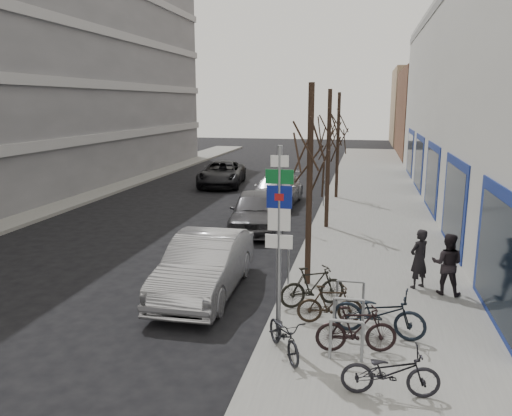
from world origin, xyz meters
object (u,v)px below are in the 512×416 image
at_px(bike_near_right, 356,329).
at_px(parked_car_mid, 255,211).
at_px(bike_mid_curb, 379,309).
at_px(parked_car_front, 205,265).
at_px(meter_back, 324,190).
at_px(meter_front, 289,261).
at_px(pedestrian_near, 419,259).
at_px(tree_far, 339,120).
at_px(bike_far_curb, 391,368).
at_px(bike_near_left, 284,332).
at_px(tree_mid, 329,126).
at_px(highway_sign_pole, 279,234).
at_px(meter_mid, 311,215).
at_px(lane_car, 222,174).
at_px(bike_far_inner, 330,304).
at_px(tree_near, 310,138).
at_px(pedestrian_far, 447,264).
at_px(bike_rack, 348,312).
at_px(parked_car_back, 277,190).
at_px(bike_mid_inner, 313,286).

distance_m(bike_near_right, parked_car_mid, 10.45).
height_order(bike_mid_curb, parked_car_front, parked_car_front).
bearing_deg(meter_back, meter_front, -90.00).
distance_m(bike_mid_curb, pedestrian_near, 3.29).
distance_m(tree_far, bike_mid_curb, 16.25).
relative_size(parked_car_mid, pedestrian_near, 2.85).
distance_m(tree_far, bike_far_curb, 18.46).
distance_m(meter_front, bike_near_left, 3.56).
relative_size(tree_mid, bike_mid_curb, 2.81).
xyz_separation_m(highway_sign_pole, meter_mid, (-0.25, 8.51, -1.54)).
distance_m(parked_car_mid, lane_car, 10.96).
height_order(bike_far_inner, pedestrian_near, pedestrian_near).
height_order(bike_far_curb, parked_car_mid, parked_car_mid).
relative_size(lane_car, pedestrian_near, 3.32).
distance_m(tree_far, lane_car, 8.42).
height_order(tree_near, meter_mid, tree_near).
bearing_deg(bike_far_inner, tree_far, -8.10).
height_order(tree_near, pedestrian_far, tree_near).
distance_m(bike_rack, meter_back, 13.50).
relative_size(meter_back, bike_far_curb, 0.77).
distance_m(bike_near_right, parked_car_front, 4.82).
relative_size(bike_near_right, parked_car_back, 0.31).
xyz_separation_m(highway_sign_pole, pedestrian_near, (3.11, 3.81, -1.50)).
bearing_deg(lane_car, bike_mid_inner, -74.71).
xyz_separation_m(bike_rack, parked_car_mid, (-4.00, 8.86, 0.12)).
distance_m(bike_rack, tree_near, 4.66).
bearing_deg(tree_far, bike_far_curb, -83.76).
relative_size(meter_front, pedestrian_far, 0.78).
bearing_deg(bike_far_curb, bike_far_inner, 19.05).
height_order(tree_mid, meter_back, tree_mid).
distance_m(bike_near_left, lane_car, 21.28).
bearing_deg(parked_car_mid, parked_car_front, -96.40).
xyz_separation_m(tree_near, meter_front, (-0.45, -0.50, -3.19)).
bearing_deg(lane_car, bike_near_right, -74.23).
distance_m(tree_mid, bike_near_left, 11.08).
distance_m(bike_near_left, parked_car_mid, 10.36).
height_order(highway_sign_pole, tree_near, tree_near).
relative_size(meter_front, bike_mid_curb, 0.65).
distance_m(meter_mid, bike_near_right, 8.82).
xyz_separation_m(tree_far, parked_car_front, (-2.62, -13.94, -3.31)).
distance_m(highway_sign_pole, parked_car_mid, 9.96).
xyz_separation_m(pedestrian_near, pedestrian_far, (0.67, -0.29, 0.01)).
xyz_separation_m(parked_car_mid, pedestrian_far, (6.37, -5.94, 0.18)).
height_order(meter_back, bike_far_inner, meter_back).
xyz_separation_m(meter_mid, bike_far_inner, (1.23, -7.40, -0.31)).
bearing_deg(bike_mid_inner, meter_back, -25.03).
bearing_deg(bike_far_inner, bike_rack, -151.04).
distance_m(meter_mid, bike_near_left, 9.03).
height_order(bike_rack, parked_car_mid, parked_car_mid).
distance_m(bike_near_left, parked_car_back, 15.34).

